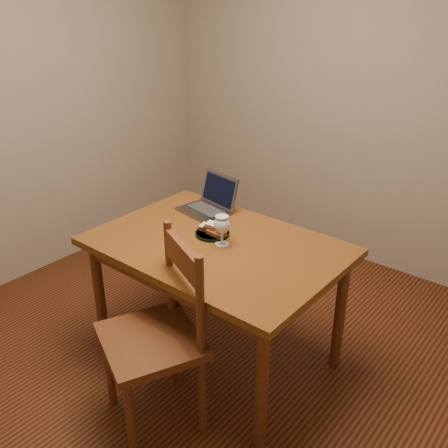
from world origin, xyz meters
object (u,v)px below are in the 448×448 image
Objects in this scene: chair at (156,329)px; laptop at (211,201)px; table at (217,257)px; plate at (212,234)px; milk_glass at (222,230)px.

chair is 0.96m from laptop.
table is at bearing -35.35° from laptop.
milk_glass is (0.11, -0.06, 0.08)m from plate.
milk_glass is at bearing -32.07° from laptop.
milk_glass reaches higher than plate.
table is 7.80× the size of milk_glass.
laptop reaches higher than milk_glass.
table is 0.14m from plate.
chair reaches higher than milk_glass.
laptop reaches higher than table.
chair reaches higher than plate.
table is at bearing -36.53° from plate.
laptop is (-0.38, 0.84, 0.27)m from chair.
plate is (-0.08, 0.06, 0.09)m from table.
plate is at bearing 143.47° from table.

